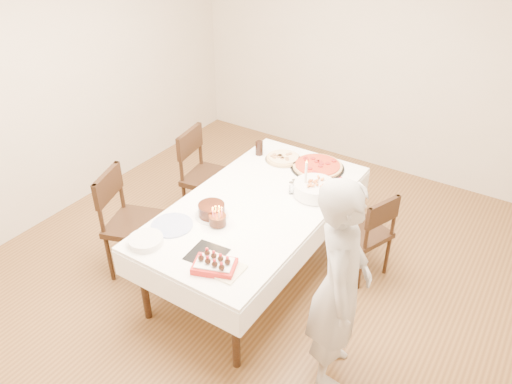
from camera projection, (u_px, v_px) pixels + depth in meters
The scene contains 22 objects.
floor at pixel (251, 270), 4.57m from camera, with size 5.00×5.00×0.00m, color brown.
wall_back at pixel (372, 54), 5.61m from camera, with size 4.50×0.04×2.70m, color beige.
wall_left at pixel (58, 82), 4.87m from camera, with size 0.04×5.00×2.70m, color beige.
dining_table at pixel (256, 239), 4.35m from camera, with size 1.14×2.14×0.75m, color white.
chair_right_savory at pixel (362, 232), 4.35m from camera, with size 0.44×0.44×0.86m, color #311C10, non-canonical shape.
chair_left_savory at pixel (210, 178), 4.99m from camera, with size 0.51×0.51×0.99m, color #311C10, non-canonical shape.
chair_left_dessert at pixel (137, 224), 4.33m from camera, with size 0.51×0.51×1.00m, color #311C10, non-canonical shape.
person at pixel (340, 287), 3.23m from camera, with size 0.59×0.39×1.62m, color #B6B0AC.
pizza_white at pixel (283, 158), 4.76m from camera, with size 0.35×0.35×0.04m, color beige.
pizza_pepperoni at pixel (317, 166), 4.63m from camera, with size 0.50×0.50×0.04m, color red.
red_placemat at pixel (331, 183), 4.43m from camera, with size 0.27×0.27×0.01m, color #B21E1E.
pasta_bowl at pixel (315, 189), 4.22m from camera, with size 0.35×0.35×0.11m, color white.
taper_candle at pixel (306, 178), 4.17m from camera, with size 0.07×0.07×0.34m, color white.
shaker_pair at pixel (291, 188), 4.25m from camera, with size 0.09×0.09×0.11m, color white, non-canonical shape.
cola_glass at pixel (259, 148), 4.84m from camera, with size 0.07×0.07×0.14m, color black.
layer_cake at pixel (212, 210), 3.97m from camera, with size 0.27×0.27×0.11m, color black.
cake_board at pixel (207, 254), 3.59m from camera, with size 0.26×0.26×0.01m, color black.
birthday_cake at pixel (217, 216), 3.85m from camera, with size 0.14×0.14×0.14m, color #391E0F.
strawberry_box at pixel (214, 265), 3.44m from camera, with size 0.29×0.20×0.07m, color #AA1913, non-canonical shape.
box_lid at pixel (220, 268), 3.47m from camera, with size 0.33×0.22×0.03m, color beige.
plate_stack at pixel (146, 241), 3.69m from camera, with size 0.26×0.26×0.05m, color white.
china_plate at pixel (172, 225), 3.88m from camera, with size 0.33×0.33×0.01m, color white.
Camera 1 is at (1.93, -2.88, 3.07)m, focal length 35.00 mm.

